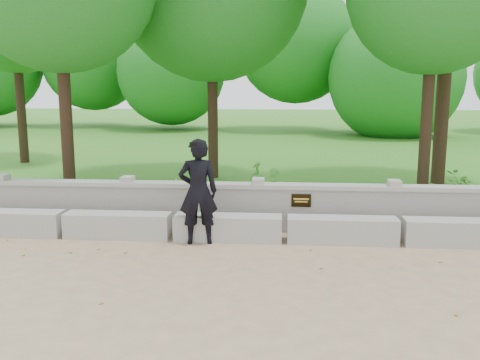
{
  "coord_description": "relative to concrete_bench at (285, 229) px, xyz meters",
  "views": [
    {
      "loc": [
        -0.04,
        -7.22,
        2.74
      ],
      "look_at": [
        -0.78,
        1.83,
        1.1
      ],
      "focal_mm": 40.0,
      "sensor_mm": 36.0,
      "label": 1
    }
  ],
  "objects": [
    {
      "name": "parapet_wall",
      "position": [
        0.0,
        0.7,
        0.24
      ],
      "size": [
        12.5,
        0.35,
        0.9
      ],
      "color": "#A4A19B",
      "rests_on": "ground"
    },
    {
      "name": "lawn",
      "position": [
        -0.0,
        12.1,
        -0.1
      ],
      "size": [
        40.0,
        22.0,
        0.25
      ],
      "primitive_type": "cube",
      "color": "#346317",
      "rests_on": "ground"
    },
    {
      "name": "shrub_b",
      "position": [
        -0.27,
        3.21,
        0.3
      ],
      "size": [
        0.37,
        0.38,
        0.55
      ],
      "primitive_type": "imported",
      "rotation": [
        0.0,
        0.0,
        2.16
      ],
      "color": "#438E30",
      "rests_on": "lawn"
    },
    {
      "name": "man_main",
      "position": [
        -1.49,
        -0.22,
        0.69
      ],
      "size": [
        0.74,
        0.67,
        1.84
      ],
      "color": "black",
      "rests_on": "ground"
    },
    {
      "name": "shrub_a",
      "position": [
        -2.18,
        1.4,
        0.32
      ],
      "size": [
        0.37,
        0.35,
        0.58
      ],
      "primitive_type": "imported",
      "rotation": [
        0.0,
        0.0,
        0.6
      ],
      "color": "#438E30",
      "rests_on": "lawn"
    },
    {
      "name": "concrete_bench",
      "position": [
        0.0,
        0.0,
        0.0
      ],
      "size": [
        11.9,
        0.45,
        0.45
      ],
      "color": "#AEACA5",
      "rests_on": "ground"
    },
    {
      "name": "ground",
      "position": [
        -0.0,
        -1.9,
        -0.22
      ],
      "size": [
        80.0,
        80.0,
        0.0
      ],
      "primitive_type": "plane",
      "color": "tan",
      "rests_on": "ground"
    },
    {
      "name": "shrub_c",
      "position": [
        3.8,
        2.59,
        0.34
      ],
      "size": [
        0.7,
        0.65,
        0.63
      ],
      "primitive_type": "imported",
      "rotation": [
        0.0,
        0.0,
        3.47
      ],
      "color": "#438E30",
      "rests_on": "lawn"
    },
    {
      "name": "shrub_d",
      "position": [
        -0.71,
        4.34,
        0.29
      ],
      "size": [
        0.38,
        0.39,
        0.53
      ],
      "primitive_type": "imported",
      "rotation": [
        0.0,
        0.0,
        5.27
      ],
      "color": "#438E30",
      "rests_on": "lawn"
    }
  ]
}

